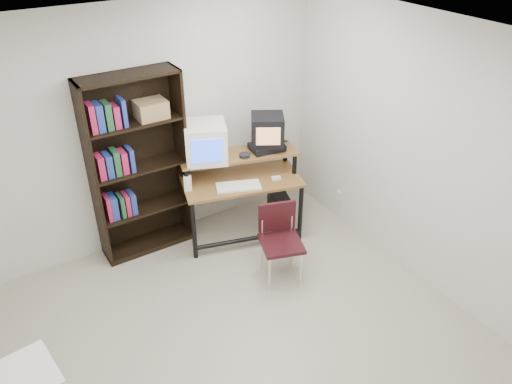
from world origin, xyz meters
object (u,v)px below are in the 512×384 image
computer_desk (241,181)px  crt_tv (267,130)px  crt_monitor (206,142)px  pc_tower (280,213)px  bookshelf (137,165)px  school_chair (280,235)px

computer_desk → crt_tv: bearing=21.1°
crt_monitor → crt_tv: 0.69m
pc_tower → bookshelf: 1.74m
computer_desk → bookshelf: bookshelf is taller
crt_tv → crt_monitor: bearing=-163.1°
pc_tower → computer_desk: bearing=178.3°
school_chair → bookshelf: bearing=147.2°
crt_monitor → bookshelf: bearing=-172.7°
computer_desk → crt_monitor: 0.60m
crt_monitor → pc_tower: crt_monitor is taller
crt_tv → bookshelf: bookshelf is taller
pc_tower → school_chair: bearing=-106.7°
pc_tower → bookshelf: size_ratio=0.23×
computer_desk → crt_tv: size_ratio=3.02×
computer_desk → bookshelf: 1.13m
crt_monitor → pc_tower: 1.27m
crt_tv → computer_desk: bearing=-144.6°
computer_desk → pc_tower: computer_desk is taller
computer_desk → crt_tv: crt_tv is taller
crt_monitor → school_chair: (0.28, -1.01, -0.68)m
computer_desk → crt_tv: (0.36, 0.04, 0.52)m
crt_monitor → pc_tower: bearing=-2.5°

